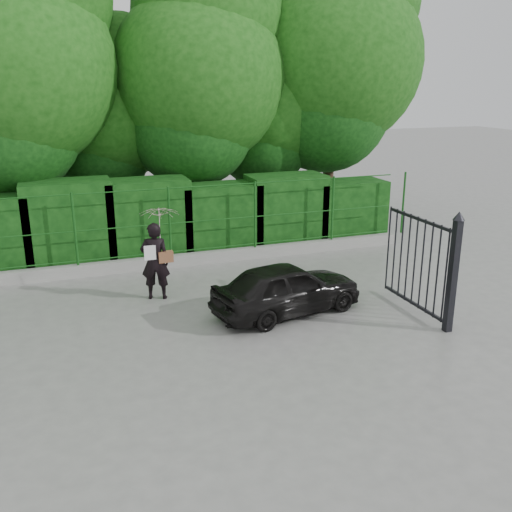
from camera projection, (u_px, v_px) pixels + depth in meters
name	position (u px, v px, depth m)	size (l,w,h in m)	color
ground	(200.00, 340.00, 10.59)	(80.00, 80.00, 0.00)	gray
kerb	(156.00, 263.00, 14.60)	(14.00, 0.25, 0.30)	#9E9E99
fence	(163.00, 222.00, 14.36)	(14.13, 0.06, 1.80)	#154F15
hedge	(140.00, 222.00, 15.17)	(14.20, 1.20, 2.22)	black
trees	(167.00, 80.00, 16.55)	(17.10, 6.15, 8.08)	black
gate	(437.00, 265.00, 11.07)	(0.22, 2.33, 2.36)	black
woman	(158.00, 241.00, 12.32)	(0.94, 0.87, 2.03)	black
car	(287.00, 288.00, 11.70)	(1.28, 3.18, 1.08)	black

